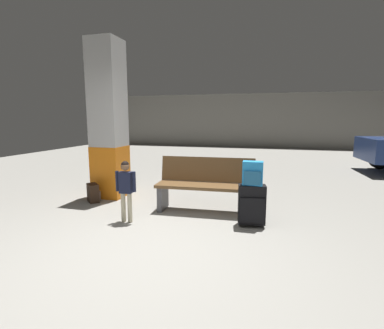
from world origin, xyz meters
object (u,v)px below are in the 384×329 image
bench (205,185)px  backpack_dark_floor (93,193)px  structural_pillar (108,121)px  backpack_bright (253,174)px  child (126,185)px  suitcase (252,205)px

bench → backpack_dark_floor: bearing=-179.0°
structural_pillar → backpack_dark_floor: size_ratio=8.81×
backpack_bright → child: bearing=-170.0°
structural_pillar → suitcase: bearing=-18.5°
structural_pillar → bench: (2.01, -0.42, -1.04)m
bench → suitcase: bearing=-33.1°
structural_pillar → backpack_bright: 3.05m
structural_pillar → child: structural_pillar is taller
suitcase → structural_pillar: bearing=161.5°
bench → suitcase: bench is taller
suitcase → child: bearing=-170.0°
child → backpack_dark_floor: 1.42m
bench → child: child is taller
backpack_bright → suitcase: bearing=27.9°
suitcase → backpack_dark_floor: suitcase is taller
bench → backpack_dark_floor: bench is taller
structural_pillar → bench: size_ratio=1.84×
child → backpack_dark_floor: size_ratio=2.72×
bench → suitcase: size_ratio=2.69×
backpack_bright → structural_pillar: bearing=161.5°
structural_pillar → child: size_ratio=3.24×
backpack_bright → child: (-1.81, -0.32, -0.20)m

